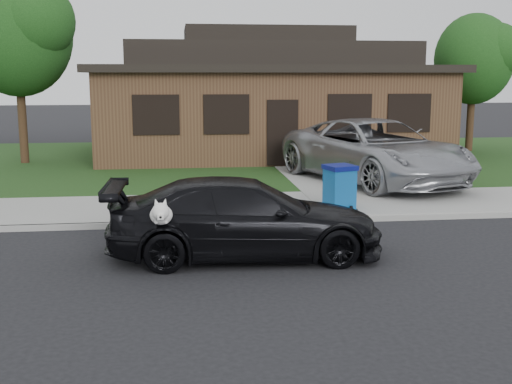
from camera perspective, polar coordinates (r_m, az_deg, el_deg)
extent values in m
plane|color=black|center=(9.85, -10.46, -7.84)|extent=(120.00, 120.00, 0.00)
cube|color=gray|center=(14.67, -9.36, -1.54)|extent=(60.00, 3.00, 0.12)
cube|color=gray|center=(13.21, -9.61, -2.87)|extent=(60.00, 0.12, 0.12)
cube|color=#193814|center=(22.56, -8.60, 2.63)|extent=(60.00, 13.00, 0.13)
cube|color=gray|center=(20.30, 8.37, 1.80)|extent=(4.50, 13.00, 0.14)
imported|color=black|center=(10.81, -0.99, -2.36)|extent=(4.67, 2.01, 1.34)
ellipsoid|color=white|center=(9.87, -8.42, -2.03)|extent=(0.34, 0.40, 0.30)
sphere|color=white|center=(9.63, -8.47, -1.74)|extent=(0.26, 0.26, 0.26)
cube|color=white|center=(9.51, -8.48, -2.16)|extent=(0.09, 0.12, 0.08)
sphere|color=black|center=(9.46, -8.49, -2.24)|extent=(0.04, 0.04, 0.04)
cone|color=white|center=(9.65, -8.88, -0.90)|extent=(0.11, 0.11, 0.14)
cone|color=white|center=(9.65, -8.09, -0.89)|extent=(0.11, 0.11, 0.14)
imported|color=#9E9FA5|center=(17.93, 10.55, 3.63)|extent=(4.73, 6.81, 1.73)
cube|color=#0D4D90|center=(14.19, 7.43, 0.20)|extent=(0.68, 0.68, 0.90)
cube|color=#070F5C|center=(14.12, 7.48, 2.19)|extent=(0.74, 0.74, 0.10)
cylinder|color=black|center=(13.96, 6.88, -1.54)|extent=(0.09, 0.15, 0.14)
cylinder|color=black|center=(14.06, 8.46, -1.50)|extent=(0.09, 0.15, 0.14)
cube|color=#422B1C|center=(24.62, 0.84, 7.04)|extent=(12.00, 8.00, 3.00)
cube|color=black|center=(24.58, 0.85, 10.82)|extent=(12.60, 8.60, 0.25)
cube|color=black|center=(24.59, 0.85, 12.05)|extent=(10.00, 6.50, 0.80)
cube|color=black|center=(24.63, 0.85, 13.68)|extent=(6.00, 3.50, 0.60)
cube|color=black|center=(20.68, 2.37, 5.29)|extent=(1.00, 0.06, 2.10)
cube|color=black|center=(20.37, -8.87, 6.80)|extent=(1.30, 0.05, 1.10)
cube|color=black|center=(20.42, -2.65, 6.92)|extent=(1.30, 0.05, 1.10)
cube|color=black|center=(21.11, 8.32, 6.93)|extent=(1.30, 0.05, 1.10)
cube|color=black|center=(21.72, 13.45, 6.85)|extent=(1.30, 0.05, 1.10)
cylinder|color=#332114|center=(22.99, -20.02, 5.53)|extent=(0.28, 0.28, 2.48)
ellipsoid|color=#143811|center=(22.97, -20.49, 13.10)|extent=(3.60, 3.60, 4.14)
sphere|color=#26591E|center=(22.32, -19.03, 14.21)|extent=(2.52, 2.52, 2.52)
cylinder|color=#332114|center=(26.49, 18.48, 5.69)|extent=(0.28, 0.28, 2.03)
ellipsoid|color=#143811|center=(26.43, 18.80, 11.12)|extent=(3.00, 3.00, 3.45)
sphere|color=#26591E|center=(26.30, 20.47, 11.68)|extent=(2.10, 2.10, 2.10)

